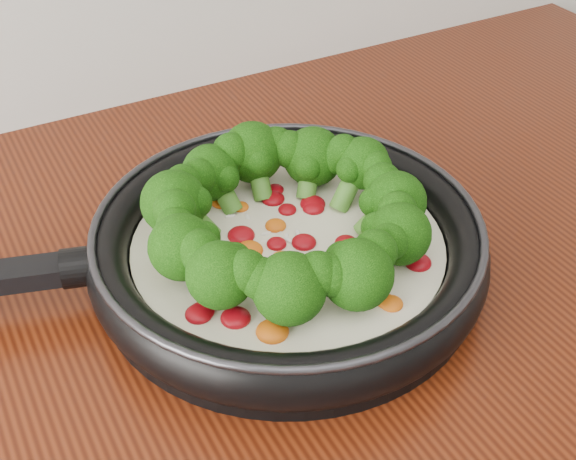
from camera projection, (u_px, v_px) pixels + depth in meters
skillet at (284, 239)px, 0.66m from camera, size 0.59×0.45×0.10m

